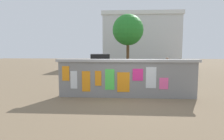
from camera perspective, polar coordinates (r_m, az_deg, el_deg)
ground at (r=16.69m, az=4.00°, el=-1.37°), size 60.00×60.00×0.00m
poster_wall at (r=8.64m, az=4.32°, el=-2.35°), size 6.30×0.42×1.71m
auto_rickshaw_truck at (r=12.92m, az=0.85°, el=0.52°), size 3.77×1.98×1.85m
motorcycle at (r=10.14m, az=-7.30°, el=-3.53°), size 1.89×0.61×0.87m
bicycle_near at (r=10.10m, az=11.81°, el=-4.22°), size 1.71×0.44×0.95m
person_walking at (r=13.34m, az=15.91°, el=0.83°), size 0.36×0.36×1.62m
person_bystander at (r=9.90m, az=1.84°, el=-0.66°), size 0.47×0.47×1.62m
tree_roadside at (r=18.79m, az=4.74°, el=11.66°), size 2.94×2.94×5.49m
building_background at (r=28.23m, az=8.32°, el=8.84°), size 10.45×6.24×7.10m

